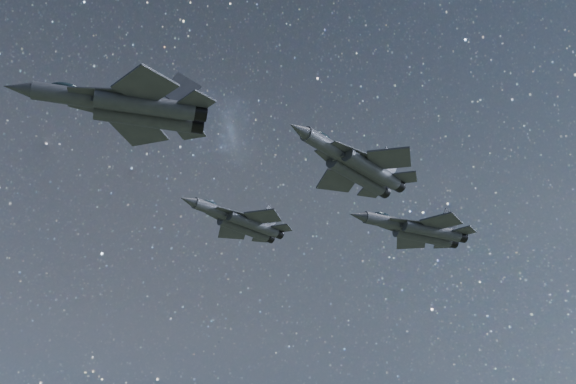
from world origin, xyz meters
TOP-DOWN VIEW (x-y plane):
  - jet_lead at (-24.05, -5.40)m, footprint 19.85×13.17m
  - jet_left at (0.52, 12.93)m, footprint 17.35×12.14m
  - jet_right at (-0.55, -12.00)m, footprint 18.18×12.52m
  - jet_slot at (22.06, 0.50)m, footprint 19.23×13.22m

SIDE VIEW (x-z plane):
  - jet_right at x=-0.55m, z-range 155.59..160.15m
  - jet_lead at x=-24.05m, z-range 157.03..162.09m
  - jet_slot at x=22.06m, z-range 158.67..163.50m
  - jet_left at x=0.52m, z-range 158.94..163.31m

